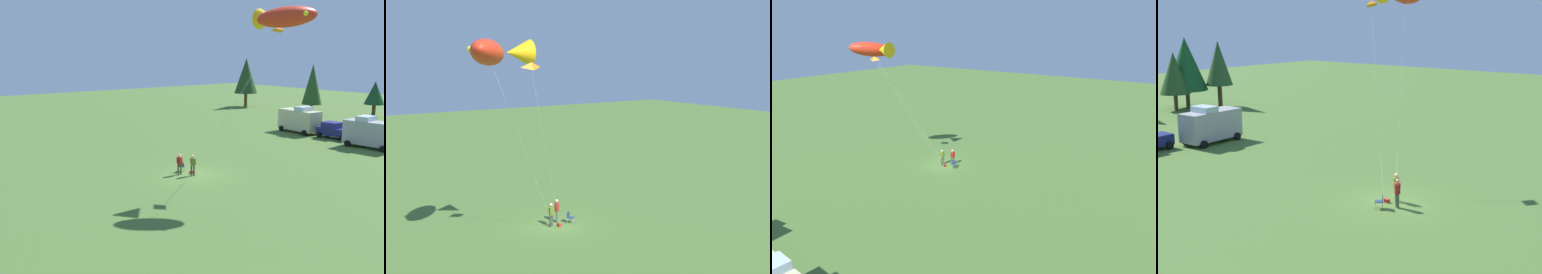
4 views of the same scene
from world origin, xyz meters
TOP-DOWN VIEW (x-y plane):
  - ground_plane at (0.00, 0.00)m, footprint 160.00×160.00m
  - person_kite_flyer at (0.20, -0.04)m, footprint 0.52×0.47m
  - folding_chair at (-1.39, -0.01)m, footprint 0.67×0.67m
  - person_spectator at (-0.70, -0.71)m, footprint 0.47×0.50m
  - backpack_on_grass at (-0.32, 0.26)m, footprint 0.22×0.32m
  - van_motorhome_grey at (3.19, 21.52)m, footprint 5.55×2.95m
  - kite_delta_orange at (4.41, 5.06)m, footprint 5.17×4.89m

SIDE VIEW (x-z plane):
  - ground_plane at x=0.00m, z-range 0.00..0.00m
  - backpack_on_grass at x=-0.32m, z-range 0.00..0.22m
  - folding_chair at x=-1.39m, z-range 0.08..0.90m
  - person_kite_flyer at x=0.20m, z-range 0.15..1.89m
  - person_spectator at x=-0.70m, z-range 0.15..1.89m
  - van_motorhome_grey at x=3.19m, z-range -0.03..3.31m
  - kite_delta_orange at x=4.41m, z-range 5.69..17.73m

